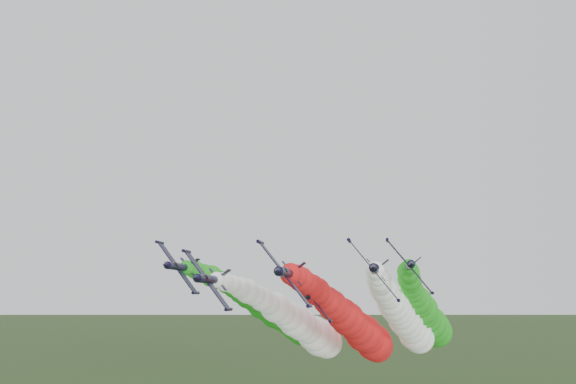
# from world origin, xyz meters

# --- Properties ---
(jet_lead) EXTENTS (16.66, 79.97, 22.25)m
(jet_lead) POSITION_xyz_m (12.51, 49.95, 28.15)
(jet_lead) COLOR black
(jet_lead) RESTS_ON ground
(jet_inner_left) EXTENTS (16.32, 79.63, 21.90)m
(jet_inner_left) POSITION_xyz_m (0.82, 56.47, 27.32)
(jet_inner_left) COLOR black
(jet_inner_left) RESTS_ON ground
(jet_inner_right) EXTENTS (16.07, 79.38, 21.66)m
(jet_inner_right) POSITION_xyz_m (23.12, 54.72, 29.20)
(jet_inner_right) COLOR black
(jet_inner_right) RESTS_ON ground
(jet_outer_left) EXTENTS (16.26, 79.57, 21.85)m
(jet_outer_left) POSITION_xyz_m (-7.57, 63.90, 30.08)
(jet_outer_left) COLOR black
(jet_outer_left) RESTS_ON ground
(jet_outer_right) EXTENTS (16.46, 79.77, 22.04)m
(jet_outer_right) POSITION_xyz_m (28.61, 67.87, 29.55)
(jet_outer_right) COLOR black
(jet_outer_right) RESTS_ON ground
(jet_trail) EXTENTS (16.83, 80.14, 22.41)m
(jet_trail) POSITION_xyz_m (13.05, 75.60, 24.78)
(jet_trail) COLOR black
(jet_trail) RESTS_ON ground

